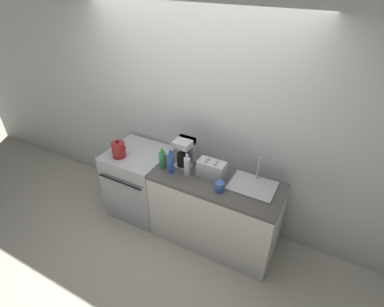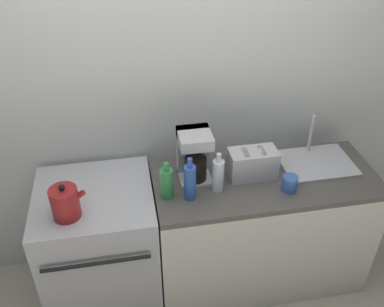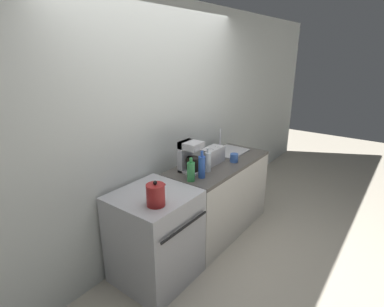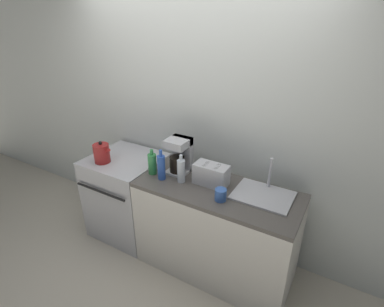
# 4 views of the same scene
# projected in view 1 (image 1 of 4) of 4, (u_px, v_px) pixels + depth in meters

# --- Properties ---
(ground_plane) EXTENTS (12.00, 12.00, 0.00)m
(ground_plane) POSITION_uv_depth(u_px,v_px,m) (165.00, 240.00, 3.59)
(ground_plane) COLOR beige
(wall_back) EXTENTS (8.00, 0.05, 2.60)m
(wall_back) POSITION_uv_depth(u_px,v_px,m) (194.00, 118.00, 3.42)
(wall_back) COLOR silver
(wall_back) RESTS_ON ground_plane
(stove) EXTENTS (0.70, 0.71, 0.88)m
(stove) POSITION_uv_depth(u_px,v_px,m) (140.00, 181.00, 3.81)
(stove) COLOR #B7B7BC
(stove) RESTS_ON ground_plane
(counter_block) EXTENTS (1.40, 0.60, 0.88)m
(counter_block) POSITION_uv_depth(u_px,v_px,m) (215.00, 211.00, 3.38)
(counter_block) COLOR silver
(counter_block) RESTS_ON ground_plane
(kettle) EXTENTS (0.19, 0.15, 0.22)m
(kettle) POSITION_uv_depth(u_px,v_px,m) (119.00, 150.00, 3.46)
(kettle) COLOR maroon
(kettle) RESTS_ON stove
(toaster) EXTENTS (0.29, 0.15, 0.18)m
(toaster) POSITION_uv_depth(u_px,v_px,m) (211.00, 169.00, 3.15)
(toaster) COLOR #BCBCC1
(toaster) RESTS_ON counter_block
(coffee_maker) EXTENTS (0.19, 0.21, 0.33)m
(coffee_maker) POSITION_uv_depth(u_px,v_px,m) (185.00, 152.00, 3.29)
(coffee_maker) COLOR #B7B7BC
(coffee_maker) RESTS_ON counter_block
(sink_tray) EXTENTS (0.46, 0.36, 0.28)m
(sink_tray) POSITION_uv_depth(u_px,v_px,m) (253.00, 185.00, 3.05)
(sink_tray) COLOR #B7B7BC
(sink_tray) RESTS_ON counter_block
(bottle_green) EXTENTS (0.08, 0.08, 0.24)m
(bottle_green) POSITION_uv_depth(u_px,v_px,m) (163.00, 159.00, 3.28)
(bottle_green) COLOR #338C47
(bottle_green) RESTS_ON counter_block
(bottle_blue) EXTENTS (0.07, 0.07, 0.28)m
(bottle_blue) POSITION_uv_depth(u_px,v_px,m) (171.00, 163.00, 3.19)
(bottle_blue) COLOR #2D56B7
(bottle_blue) RESTS_ON counter_block
(bottle_clear) EXTENTS (0.07, 0.07, 0.26)m
(bottle_clear) POSITION_uv_depth(u_px,v_px,m) (187.00, 166.00, 3.16)
(bottle_clear) COLOR silver
(bottle_clear) RESTS_ON counter_block
(cup_blue) EXTENTS (0.09, 0.09, 0.10)m
(cup_blue) POSITION_uv_depth(u_px,v_px,m) (220.00, 187.00, 2.97)
(cup_blue) COLOR #3860B2
(cup_blue) RESTS_ON counter_block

